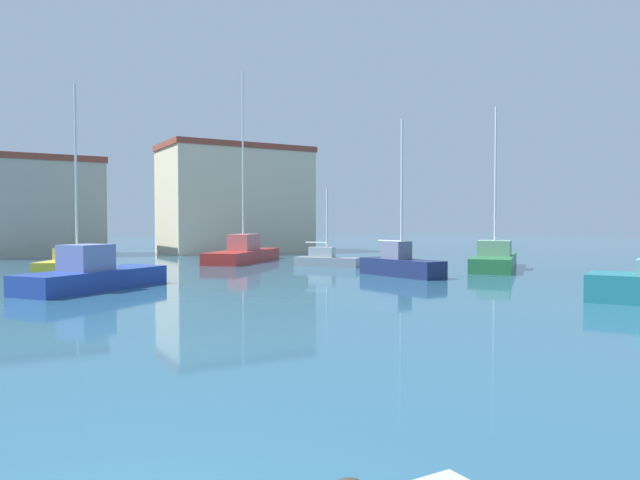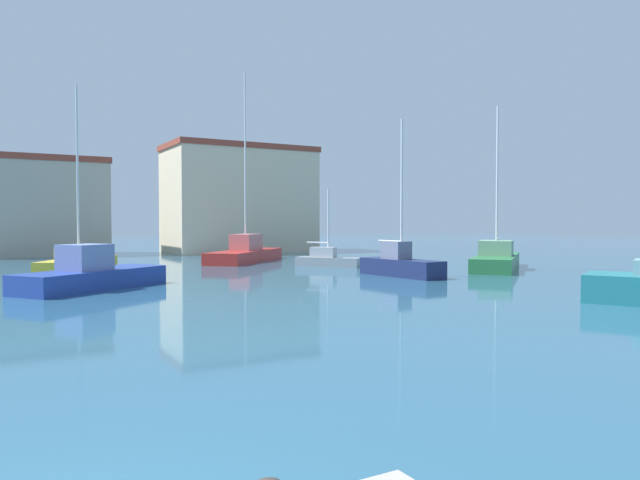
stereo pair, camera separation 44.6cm
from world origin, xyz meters
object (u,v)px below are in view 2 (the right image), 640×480
(motorboat_blue_distant_east, at_px, (91,275))
(sailboat_grey_far_right, at_px, (327,259))
(sailboat_green_inner_mooring, at_px, (496,259))
(sailboat_yellow_distant_north, at_px, (78,263))
(sailboat_navy_near_pier, at_px, (400,264))
(sailboat_red_mid_harbor, at_px, (246,252))

(motorboat_blue_distant_east, distance_m, sailboat_grey_far_right, 15.39)
(sailboat_grey_far_right, bearing_deg, sailboat_green_inner_mooring, -40.53)
(sailboat_grey_far_right, bearing_deg, motorboat_blue_distant_east, -159.38)
(sailboat_yellow_distant_north, height_order, sailboat_grey_far_right, sailboat_yellow_distant_north)
(sailboat_green_inner_mooring, distance_m, sailboat_grey_far_right, 9.97)
(motorboat_blue_distant_east, relative_size, sailboat_navy_near_pier, 0.83)
(sailboat_red_mid_harbor, distance_m, motorboat_blue_distant_east, 16.93)
(sailboat_yellow_distant_north, distance_m, sailboat_grey_far_right, 14.09)
(sailboat_green_inner_mooring, bearing_deg, motorboat_blue_distant_east, 177.23)
(sailboat_yellow_distant_north, bearing_deg, sailboat_grey_far_right, -8.63)
(sailboat_yellow_distant_north, xyz_separation_m, sailboat_navy_near_pier, (13.97, -9.32, 0.06))
(sailboat_red_mid_harbor, bearing_deg, sailboat_grey_far_right, -68.93)
(sailboat_yellow_distant_north, bearing_deg, motorboat_blue_distant_east, -93.55)
(sailboat_navy_near_pier, relative_size, sailboat_green_inner_mooring, 0.84)
(sailboat_navy_near_pier, xyz_separation_m, sailboat_green_inner_mooring, (7.55, 0.72, -0.04))
(sailboat_navy_near_pier, distance_m, sailboat_green_inner_mooring, 7.58)
(motorboat_blue_distant_east, relative_size, sailboat_green_inner_mooring, 0.69)
(sailboat_red_mid_harbor, height_order, sailboat_navy_near_pier, sailboat_red_mid_harbor)
(sailboat_red_mid_harbor, xyz_separation_m, sailboat_green_inner_mooring, (10.16, -13.18, -0.05))
(sailboat_navy_near_pier, height_order, sailboat_green_inner_mooring, sailboat_green_inner_mooring)
(sailboat_green_inner_mooring, bearing_deg, sailboat_navy_near_pier, -174.53)
(sailboat_red_mid_harbor, relative_size, sailboat_grey_far_right, 2.74)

